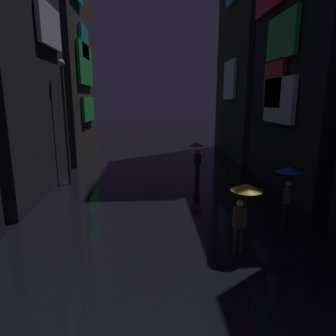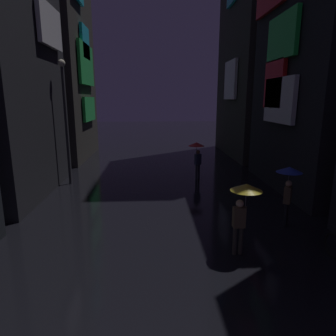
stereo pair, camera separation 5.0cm
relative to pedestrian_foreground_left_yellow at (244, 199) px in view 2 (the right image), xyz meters
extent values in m
cube|color=white|center=(-7.32, 7.59, 6.11)|extent=(0.20, 2.98, 1.89)
cube|color=#33302D|center=(-9.47, 15.53, 5.44)|extent=(4.00, 7.84, 14.22)
cube|color=#26E54C|center=(-7.32, 15.49, 2.03)|extent=(0.20, 3.59, 1.77)
cube|color=#26E54C|center=(-7.32, 15.33, 5.21)|extent=(0.20, 4.37, 2.88)
cube|color=#19D8F2|center=(-7.32, 15.35, 6.73)|extent=(0.20, 2.28, 2.25)
cube|color=black|center=(5.53, 6.49, 4.43)|extent=(4.00, 7.76, 12.19)
cube|color=white|center=(3.38, 6.12, 2.70)|extent=(0.20, 3.14, 2.08)
cube|color=red|center=(3.38, 6.82, 3.46)|extent=(0.20, 2.14, 2.24)
cube|color=#26E54C|center=(3.38, 6.34, 5.51)|extent=(0.20, 2.97, 1.97)
cube|color=white|center=(3.38, 15.25, 4.16)|extent=(0.20, 2.99, 2.82)
cylinder|color=#38332D|center=(-0.21, -0.04, -1.24)|extent=(0.12, 0.12, 0.85)
cylinder|color=#38332D|center=(-0.03, -0.03, -1.24)|extent=(0.12, 0.12, 0.85)
cube|color=brown|center=(-0.12, -0.04, -0.52)|extent=(0.34, 0.22, 0.60)
sphere|color=beige|center=(-0.12, -0.04, -0.11)|extent=(0.22, 0.22, 0.22)
cylinder|color=brown|center=(0.06, 0.02, -0.47)|extent=(0.09, 0.09, 0.50)
cylinder|color=slate|center=(0.06, 0.02, -0.13)|extent=(0.02, 0.02, 0.77)
cone|color=yellow|center=(0.06, 0.02, 0.35)|extent=(0.90, 0.90, 0.20)
cylinder|color=black|center=(2.11, 1.81, -1.24)|extent=(0.12, 0.12, 0.85)
cylinder|color=black|center=(2.22, 1.96, -1.24)|extent=(0.12, 0.12, 0.85)
cube|color=brown|center=(2.16, 1.88, -0.52)|extent=(0.37, 0.40, 0.60)
sphere|color=tan|center=(2.16, 1.88, -0.11)|extent=(0.22, 0.22, 0.22)
cylinder|color=brown|center=(2.23, 2.06, -0.47)|extent=(0.09, 0.09, 0.50)
cylinder|color=slate|center=(2.23, 2.06, -0.13)|extent=(0.02, 0.02, 0.77)
cone|color=#263FB2|center=(2.23, 2.06, 0.35)|extent=(0.90, 0.90, 0.20)
cylinder|color=#2D2D38|center=(0.05, 8.45, -1.24)|extent=(0.12, 0.12, 0.85)
cylinder|color=#2D2D38|center=(-0.10, 8.35, -1.24)|extent=(0.12, 0.12, 0.85)
cube|color=#333859|center=(-0.02, 8.40, -0.52)|extent=(0.40, 0.37, 0.60)
sphere|color=#9E7051|center=(-0.02, 8.40, -0.11)|extent=(0.22, 0.22, 0.22)
cylinder|color=#333859|center=(-0.14, 8.26, -0.47)|extent=(0.09, 0.09, 0.50)
cylinder|color=slate|center=(-0.14, 8.26, -0.13)|extent=(0.02, 0.02, 0.77)
cone|color=red|center=(-0.14, 8.26, 0.35)|extent=(0.90, 0.90, 0.20)
torus|color=black|center=(2.56, -0.35, -1.31)|extent=(0.15, 0.72, 0.72)
cylinder|color=black|center=(2.56, -0.35, -0.76)|extent=(0.09, 0.45, 0.03)
cylinder|color=#2D2D33|center=(-6.97, 7.82, 1.32)|extent=(0.14, 0.14, 5.97)
sphere|color=#F9EFCC|center=(-6.97, 7.82, 4.48)|extent=(0.36, 0.36, 0.36)
camera|label=1|loc=(-2.61, -7.88, 2.75)|focal=32.00mm
camera|label=2|loc=(-2.56, -7.89, 2.75)|focal=32.00mm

